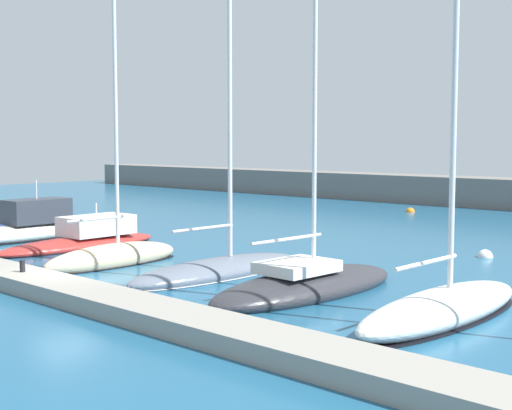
{
  "coord_description": "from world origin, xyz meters",
  "views": [
    {
      "loc": [
        23.47,
        -14.45,
        5.39
      ],
      "look_at": [
        3.29,
        6.9,
        2.77
      ],
      "focal_mm": 50.62,
      "sensor_mm": 36.0,
      "label": 1
    }
  ],
  "objects_px": {
    "motorboat_ivory_second": "(27,228)",
    "dock_bollard": "(22,266)",
    "sailboat_slate_fifth": "(219,268)",
    "sailboat_charcoal_sixth": "(306,284)",
    "mooring_buoy_white": "(485,257)",
    "mooring_buoy_orange": "(410,212)",
    "motorboat_red_third": "(85,239)",
    "sailboat_sand_fourth": "(113,255)",
    "sailboat_white_seventh": "(443,305)"
  },
  "relations": [
    {
      "from": "sailboat_charcoal_sixth",
      "to": "mooring_buoy_white",
      "type": "distance_m",
      "value": 11.91
    },
    {
      "from": "mooring_buoy_white",
      "to": "dock_bollard",
      "type": "distance_m",
      "value": 20.47
    },
    {
      "from": "motorboat_ivory_second",
      "to": "mooring_buoy_orange",
      "type": "bearing_deg",
      "value": -15.67
    },
    {
      "from": "sailboat_sand_fourth",
      "to": "sailboat_slate_fifth",
      "type": "relative_size",
      "value": 0.99
    },
    {
      "from": "mooring_buoy_white",
      "to": "sailboat_slate_fifth",
      "type": "bearing_deg",
      "value": -116.63
    },
    {
      "from": "motorboat_ivory_second",
      "to": "dock_bollard",
      "type": "height_order",
      "value": "motorboat_ivory_second"
    },
    {
      "from": "motorboat_red_third",
      "to": "dock_bollard",
      "type": "bearing_deg",
      "value": -138.22
    },
    {
      "from": "sailboat_charcoal_sixth",
      "to": "dock_bollard",
      "type": "height_order",
      "value": "sailboat_charcoal_sixth"
    },
    {
      "from": "motorboat_ivory_second",
      "to": "sailboat_slate_fifth",
      "type": "distance_m",
      "value": 15.26
    },
    {
      "from": "sailboat_slate_fifth",
      "to": "motorboat_ivory_second",
      "type": "bearing_deg",
      "value": 89.99
    },
    {
      "from": "mooring_buoy_orange",
      "to": "motorboat_ivory_second",
      "type": "bearing_deg",
      "value": -104.36
    },
    {
      "from": "motorboat_red_third",
      "to": "sailboat_charcoal_sixth",
      "type": "distance_m",
      "value": 15.3
    },
    {
      "from": "motorboat_ivory_second",
      "to": "motorboat_red_third",
      "type": "distance_m",
      "value": 4.82
    },
    {
      "from": "motorboat_ivory_second",
      "to": "sailboat_slate_fifth",
      "type": "relative_size",
      "value": 0.63
    },
    {
      "from": "sailboat_sand_fourth",
      "to": "mooring_buoy_orange",
      "type": "height_order",
      "value": "sailboat_sand_fourth"
    },
    {
      "from": "sailboat_charcoal_sixth",
      "to": "mooring_buoy_white",
      "type": "bearing_deg",
      "value": -3.49
    },
    {
      "from": "sailboat_slate_fifth",
      "to": "sailboat_white_seventh",
      "type": "xyz_separation_m",
      "value": [
        10.25,
        -0.48,
        0.2
      ]
    },
    {
      "from": "motorboat_red_third",
      "to": "sailboat_slate_fifth",
      "type": "xyz_separation_m",
      "value": [
        10.46,
        -0.55,
        -0.17
      ]
    },
    {
      "from": "mooring_buoy_orange",
      "to": "dock_bollard",
      "type": "bearing_deg",
      "value": -82.44
    },
    {
      "from": "motorboat_red_third",
      "to": "mooring_buoy_orange",
      "type": "distance_m",
      "value": 27.4
    },
    {
      "from": "motorboat_red_third",
      "to": "sailboat_charcoal_sixth",
      "type": "xyz_separation_m",
      "value": [
        15.27,
        -0.87,
        -0.11
      ]
    },
    {
      "from": "motorboat_ivory_second",
      "to": "mooring_buoy_orange",
      "type": "xyz_separation_m",
      "value": [
        7.13,
        27.82,
        -0.62
      ]
    },
    {
      "from": "motorboat_ivory_second",
      "to": "sailboat_charcoal_sixth",
      "type": "distance_m",
      "value": 20.06
    },
    {
      "from": "motorboat_ivory_second",
      "to": "mooring_buoy_white",
      "type": "bearing_deg",
      "value": -62.61
    },
    {
      "from": "dock_bollard",
      "to": "motorboat_ivory_second",
      "type": "bearing_deg",
      "value": 150.25
    },
    {
      "from": "sailboat_slate_fifth",
      "to": "sailboat_white_seventh",
      "type": "bearing_deg",
      "value": -92.62
    },
    {
      "from": "motorboat_red_third",
      "to": "sailboat_sand_fourth",
      "type": "bearing_deg",
      "value": -113.39
    },
    {
      "from": "sailboat_sand_fourth",
      "to": "sailboat_charcoal_sixth",
      "type": "height_order",
      "value": "sailboat_charcoal_sixth"
    },
    {
      "from": "sailboat_white_seventh",
      "to": "mooring_buoy_white",
      "type": "bearing_deg",
      "value": 20.16
    },
    {
      "from": "motorboat_red_third",
      "to": "sailboat_charcoal_sixth",
      "type": "height_order",
      "value": "sailboat_charcoal_sixth"
    },
    {
      "from": "motorboat_ivory_second",
      "to": "sailboat_white_seventh",
      "type": "bearing_deg",
      "value": -92.45
    },
    {
      "from": "sailboat_charcoal_sixth",
      "to": "mooring_buoy_orange",
      "type": "xyz_separation_m",
      "value": [
        -12.93,
        28.17,
        -0.33
      ]
    },
    {
      "from": "sailboat_sand_fourth",
      "to": "dock_bollard",
      "type": "distance_m",
      "value": 5.29
    },
    {
      "from": "dock_bollard",
      "to": "mooring_buoy_white",
      "type": "bearing_deg",
      "value": 62.85
    },
    {
      "from": "motorboat_ivory_second",
      "to": "sailboat_sand_fourth",
      "type": "height_order",
      "value": "sailboat_sand_fourth"
    },
    {
      "from": "sailboat_slate_fifth",
      "to": "dock_bollard",
      "type": "xyz_separation_m",
      "value": [
        -3.55,
        -6.66,
        0.51
      ]
    },
    {
      "from": "sailboat_charcoal_sixth",
      "to": "sailboat_white_seventh",
      "type": "height_order",
      "value": "sailboat_charcoal_sixth"
    },
    {
      "from": "motorboat_ivory_second",
      "to": "dock_bollard",
      "type": "relative_size",
      "value": 20.11
    },
    {
      "from": "mooring_buoy_orange",
      "to": "motorboat_red_third",
      "type": "bearing_deg",
      "value": -94.89
    },
    {
      "from": "sailboat_slate_fifth",
      "to": "sailboat_white_seventh",
      "type": "height_order",
      "value": "sailboat_white_seventh"
    },
    {
      "from": "sailboat_sand_fourth",
      "to": "sailboat_charcoal_sixth",
      "type": "relative_size",
      "value": 0.85
    },
    {
      "from": "sailboat_charcoal_sixth",
      "to": "mooring_buoy_orange",
      "type": "height_order",
      "value": "sailboat_charcoal_sixth"
    },
    {
      "from": "sailboat_sand_fourth",
      "to": "mooring_buoy_white",
      "type": "relative_size",
      "value": 19.05
    },
    {
      "from": "sailboat_white_seventh",
      "to": "mooring_buoy_white",
      "type": "relative_size",
      "value": 20.94
    },
    {
      "from": "dock_bollard",
      "to": "sailboat_slate_fifth",
      "type": "bearing_deg",
      "value": 61.96
    },
    {
      "from": "motorboat_ivory_second",
      "to": "sailboat_sand_fourth",
      "type": "bearing_deg",
      "value": -100.26
    },
    {
      "from": "motorboat_red_third",
      "to": "sailboat_slate_fifth",
      "type": "bearing_deg",
      "value": -95.02
    },
    {
      "from": "sailboat_sand_fourth",
      "to": "mooring_buoy_orange",
      "type": "relative_size",
      "value": 20.55
    },
    {
      "from": "mooring_buoy_white",
      "to": "mooring_buoy_orange",
      "type": "distance_m",
      "value": 21.44
    },
    {
      "from": "mooring_buoy_orange",
      "to": "dock_bollard",
      "type": "relative_size",
      "value": 1.53
    }
  ]
}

